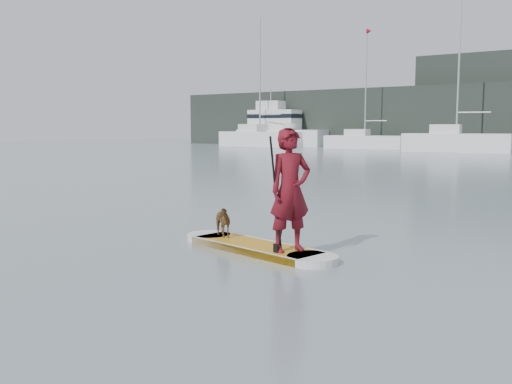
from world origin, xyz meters
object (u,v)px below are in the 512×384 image
Objects in this scene: paddleboard at (256,247)px; dog at (220,221)px; sailboat_c at (455,141)px; motor_yacht_b at (279,129)px; sailboat_b at (364,140)px; paddler at (290,190)px; sailboat_a at (259,138)px.

dog is (-0.91, 0.17, 0.34)m from paddleboard.
motor_yacht_b is (-19.94, 3.81, 0.90)m from sailboat_c.
sailboat_b is 9.68m from sailboat_c.
paddler is at bearing -61.76° from motor_yacht_b.
paddleboard is 46.71m from sailboat_b.
sailboat_c is (20.93, -1.52, -0.03)m from sailboat_a.
motor_yacht_b reaches higher than paddleboard.
paddleboard is at bearing -87.60° from sailboat_c.
sailboat_a is 20.98m from sailboat_c.
paddleboard is at bearing -51.60° from sailboat_a.
dog is 46.21m from sailboat_b.
sailboat_b reaches higher than motor_yacht_b.
paddler is at bearing -70.74° from dog.
dog is at bearing 108.14° from paddler.
dog is 50.74m from sailboat_a.
sailboat_c is 20.32m from motor_yacht_b.
paddler is 53.30m from motor_yacht_b.
sailboat_c reaches higher than motor_yacht_b.
sailboat_a reaches higher than sailboat_c.
paddler is 0.17× the size of sailboat_b.
paddleboard is 51.40m from sailboat_a.
sailboat_c is at bearing 40.60° from dog.
sailboat_b reaches higher than paddleboard.
sailboat_c is 1.22× the size of motor_yacht_b.
sailboat_c reaches higher than dog.
paddler is (0.76, -0.15, 1.03)m from paddleboard.
paddler is 47.14m from sailboat_b.
sailboat_c reaches higher than paddler.
motor_yacht_b is (-29.13, 44.63, 0.71)m from paddler.
dog is 0.05× the size of sailboat_c.
sailboat_a is at bearing 135.65° from paddleboard.
dog is 0.05× the size of sailboat_a.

